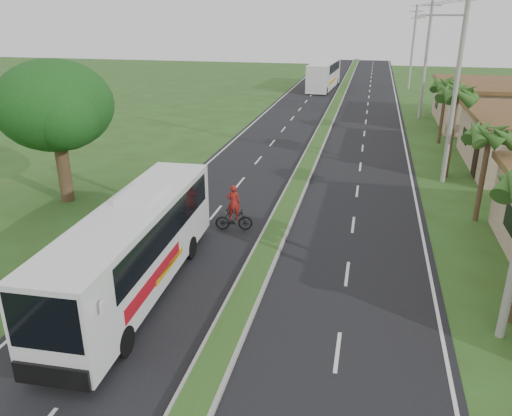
# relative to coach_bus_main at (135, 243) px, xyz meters

# --- Properties ---
(ground) EXTENTS (180.00, 180.00, 0.00)m
(ground) POSITION_rel_coach_bus_main_xyz_m (3.96, -1.98, -1.98)
(ground) COLOR #31481A
(ground) RESTS_ON ground
(road_asphalt) EXTENTS (14.00, 160.00, 0.02)m
(road_asphalt) POSITION_rel_coach_bus_main_xyz_m (3.96, 18.02, -1.97)
(road_asphalt) COLOR black
(road_asphalt) RESTS_ON ground
(median_strip) EXTENTS (1.20, 160.00, 0.18)m
(median_strip) POSITION_rel_coach_bus_main_xyz_m (3.96, 18.02, -1.88)
(median_strip) COLOR gray
(median_strip) RESTS_ON ground
(lane_edge_left) EXTENTS (0.12, 160.00, 0.01)m
(lane_edge_left) POSITION_rel_coach_bus_main_xyz_m (-2.74, 18.02, -1.98)
(lane_edge_left) COLOR silver
(lane_edge_left) RESTS_ON ground
(lane_edge_right) EXTENTS (0.12, 160.00, 0.01)m
(lane_edge_right) POSITION_rel_coach_bus_main_xyz_m (10.66, 18.02, -1.98)
(lane_edge_right) COLOR silver
(lane_edge_right) RESTS_ON ground
(shop_far) EXTENTS (8.60, 11.60, 3.82)m
(shop_far) POSITION_rel_coach_bus_main_xyz_m (17.96, 34.02, -0.05)
(shop_far) COLOR gray
(shop_far) RESTS_ON ground
(palm_verge_b) EXTENTS (2.40, 2.40, 5.05)m
(palm_verge_b) POSITION_rel_coach_bus_main_xyz_m (13.36, 10.02, 2.38)
(palm_verge_b) COLOR #473321
(palm_verge_b) RESTS_ON ground
(palm_verge_c) EXTENTS (2.40, 2.40, 5.85)m
(palm_verge_c) POSITION_rel_coach_bus_main_xyz_m (12.76, 17.02, 3.14)
(palm_verge_c) COLOR #473321
(palm_verge_c) RESTS_ON ground
(palm_verge_d) EXTENTS (2.40, 2.40, 5.25)m
(palm_verge_d) POSITION_rel_coach_bus_main_xyz_m (13.26, 26.02, 2.57)
(palm_verge_d) COLOR #473321
(palm_verge_d) RESTS_ON ground
(shade_tree) EXTENTS (6.30, 6.00, 7.54)m
(shade_tree) POSITION_rel_coach_bus_main_xyz_m (-8.15, 8.04, 3.05)
(shade_tree) COLOR #473321
(shade_tree) RESTS_ON ground
(utility_pole_b) EXTENTS (3.20, 0.28, 12.00)m
(utility_pole_b) POSITION_rel_coach_bus_main_xyz_m (12.44, 16.02, 4.28)
(utility_pole_b) COLOR gray
(utility_pole_b) RESTS_ON ground
(utility_pole_c) EXTENTS (1.60, 0.28, 11.00)m
(utility_pole_c) POSITION_rel_coach_bus_main_xyz_m (12.46, 36.02, 3.69)
(utility_pole_c) COLOR gray
(utility_pole_c) RESTS_ON ground
(utility_pole_d) EXTENTS (1.60, 0.28, 10.50)m
(utility_pole_d) POSITION_rel_coach_bus_main_xyz_m (12.46, 56.02, 3.44)
(utility_pole_d) COLOR gray
(utility_pole_d) RESTS_ON ground
(coach_bus_main) EXTENTS (2.75, 11.22, 3.60)m
(coach_bus_main) POSITION_rel_coach_bus_main_xyz_m (0.00, 0.00, 0.00)
(coach_bus_main) COLOR silver
(coach_bus_main) RESTS_ON ground
(coach_bus_far) EXTENTS (3.34, 12.14, 3.50)m
(coach_bus_far) POSITION_rel_coach_bus_main_xyz_m (1.37, 53.76, 0.00)
(coach_bus_far) COLOR white
(coach_bus_far) RESTS_ON ground
(motorcyclist) EXTENTS (1.83, 0.84, 2.26)m
(motorcyclist) POSITION_rel_coach_bus_main_xyz_m (1.96, 6.14, -1.17)
(motorcyclist) COLOR black
(motorcyclist) RESTS_ON ground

